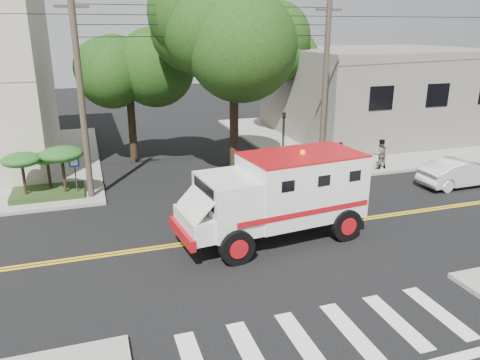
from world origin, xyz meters
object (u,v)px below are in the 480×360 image
object	(u,v)px
pedestrian_b	(380,154)
parked_sedan	(459,173)
armored_truck	(280,192)
pedestrian_a	(339,156)

from	to	relation	value
pedestrian_b	parked_sedan	bearing A→B (deg)	123.57
armored_truck	pedestrian_b	xyz separation A→B (m)	(8.59, 6.21, -0.84)
parked_sedan	pedestrian_b	size ratio (longest dim) A/B	2.54
armored_truck	parked_sedan	world-z (taller)	armored_truck
armored_truck	parked_sedan	xyz separation A→B (m)	(10.87, 2.75, -1.12)
armored_truck	parked_sedan	size ratio (longest dim) A/B	1.73
pedestrian_a	pedestrian_b	size ratio (longest dim) A/B	0.93
parked_sedan	pedestrian_a	size ratio (longest dim) A/B	2.74
pedestrian_a	parked_sedan	bearing A→B (deg)	109.45
parked_sedan	armored_truck	bearing A→B (deg)	102.65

